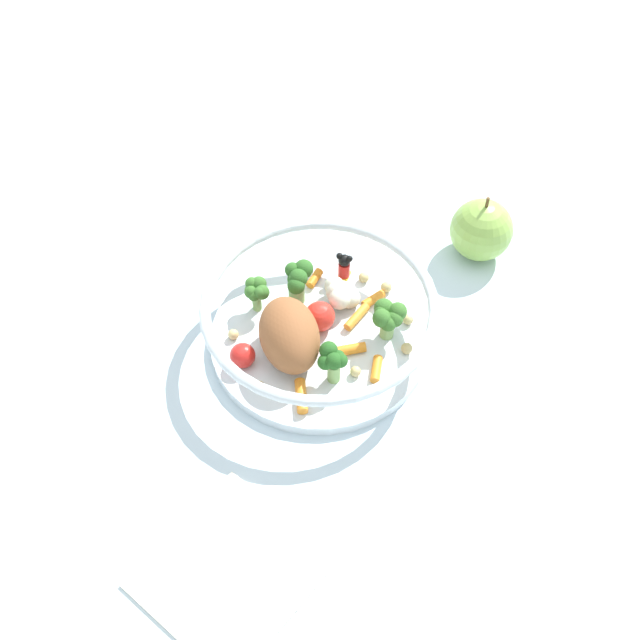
{
  "coord_description": "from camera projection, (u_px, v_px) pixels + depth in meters",
  "views": [
    {
      "loc": [
        -0.44,
        0.23,
        0.66
      ],
      "look_at": [
        0.01,
        -0.0,
        0.04
      ],
      "focal_mm": 45.24,
      "sensor_mm": 36.0,
      "label": 1
    }
  ],
  "objects": [
    {
      "name": "food_container",
      "position": [
        316.0,
        322.0,
        0.8
      ],
      "size": [
        0.23,
        0.23,
        0.07
      ],
      "color": "white",
      "rests_on": "ground_plane"
    },
    {
      "name": "ground_plane",
      "position": [
        322.0,
        346.0,
        0.82
      ],
      "size": [
        2.4,
        2.4,
        0.0
      ],
      "primitive_type": "plane",
      "color": "silver"
    },
    {
      "name": "folded_napkin",
      "position": [
        231.0,
        571.0,
        0.67
      ],
      "size": [
        0.17,
        0.17,
        0.01
      ],
      "primitive_type": "cube",
      "rotation": [
        0.0,
        0.0,
        0.4
      ],
      "color": "silver",
      "rests_on": "ground_plane"
    },
    {
      "name": "loose_apple",
      "position": [
        481.0,
        230.0,
        0.88
      ],
      "size": [
        0.07,
        0.07,
        0.08
      ],
      "color": "#8CB74C",
      "rests_on": "ground_plane"
    }
  ]
}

